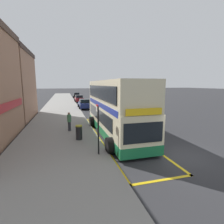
% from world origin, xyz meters
% --- Properties ---
extents(ground_plane, '(260.00, 260.00, 0.00)m').
position_xyz_m(ground_plane, '(0.00, 32.00, 0.00)').
color(ground_plane, '#28282B').
extents(pavement_near, '(6.00, 76.00, 0.14)m').
position_xyz_m(pavement_near, '(-7.00, 32.00, 0.07)').
color(pavement_near, gray).
rests_on(pavement_near, ground).
extents(double_decker_bus, '(3.27, 10.82, 4.40)m').
position_xyz_m(double_decker_bus, '(-2.46, 5.37, 2.06)').
color(double_decker_bus, beige).
rests_on(double_decker_bus, ground).
extents(bus_bay_markings, '(3.14, 14.12, 0.01)m').
position_xyz_m(bus_bay_markings, '(-2.43, 5.07, 0.01)').
color(bus_bay_markings, gold).
rests_on(bus_bay_markings, ground).
extents(bus_stop_sign, '(0.09, 0.51, 2.84)m').
position_xyz_m(bus_stop_sign, '(-4.60, 1.36, 1.79)').
color(bus_stop_sign, black).
rests_on(bus_stop_sign, pavement_near).
extents(parked_car_navy_distant, '(2.09, 4.20, 1.62)m').
position_xyz_m(parked_car_navy_distant, '(4.70, 31.21, 0.80)').
color(parked_car_navy_distant, navy).
rests_on(parked_car_navy_distant, ground).
extents(parked_car_black_across, '(2.09, 4.20, 1.62)m').
position_xyz_m(parked_car_black_across, '(-2.78, 45.21, 0.80)').
color(parked_car_black_across, black).
rests_on(parked_car_black_across, ground).
extents(parked_car_maroon_kerbside, '(2.09, 4.20, 1.62)m').
position_xyz_m(parked_car_maroon_kerbside, '(-3.09, 32.36, 0.80)').
color(parked_car_maroon_kerbside, maroon).
rests_on(parked_car_maroon_kerbside, ground).
extents(parked_car_navy_behind, '(2.09, 4.20, 1.62)m').
position_xyz_m(parked_car_navy_behind, '(-3.13, 21.23, 0.80)').
color(parked_car_navy_behind, navy).
rests_on(parked_car_navy_behind, ground).
extents(pedestrian_waiting_near_sign, '(0.34, 0.34, 1.61)m').
position_xyz_m(pedestrian_waiting_near_sign, '(-6.05, 6.94, 1.01)').
color(pedestrian_waiting_near_sign, '#26262D').
rests_on(pedestrian_waiting_near_sign, pavement_near).
extents(litter_bin, '(0.49, 0.49, 1.05)m').
position_xyz_m(litter_bin, '(-5.46, 4.31, 0.67)').
color(litter_bin, black).
rests_on(litter_bin, pavement_near).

